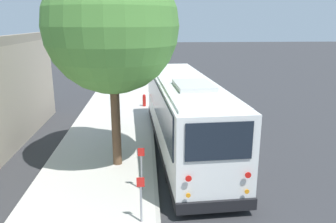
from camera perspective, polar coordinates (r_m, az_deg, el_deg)
ground_plane at (r=15.71m, az=4.39°, el=-5.69°), size 160.00×160.00×0.00m
sidewalk_slab at (r=15.64m, az=-10.82°, el=-5.73°), size 80.00×4.29×0.15m
curb_strip at (r=15.53m, az=-2.65°, el=-5.62°), size 80.00×0.14×0.15m
shuttle_bus at (r=14.61m, az=2.82°, el=0.22°), size 11.58×3.22×3.41m
parked_sedan_silver at (r=26.97m, az=-0.66°, el=4.62°), size 4.50×1.77×1.30m
parked_sedan_blue at (r=33.50m, az=-1.61°, el=6.74°), size 4.48×1.76×1.31m
parked_sedan_gray at (r=39.26m, az=-1.84°, el=7.97°), size 4.61×1.70×1.26m
street_tree at (r=12.39m, az=-9.80°, el=15.98°), size 4.87×4.87×8.50m
sign_post_near at (r=9.46m, az=-4.73°, el=-14.98°), size 0.06×0.22×1.37m
sign_post_far at (r=11.09m, az=-4.64°, el=-9.84°), size 0.06×0.22×1.49m
fire_hydrant at (r=22.00m, az=-4.17°, el=1.98°), size 0.22×0.22×0.81m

